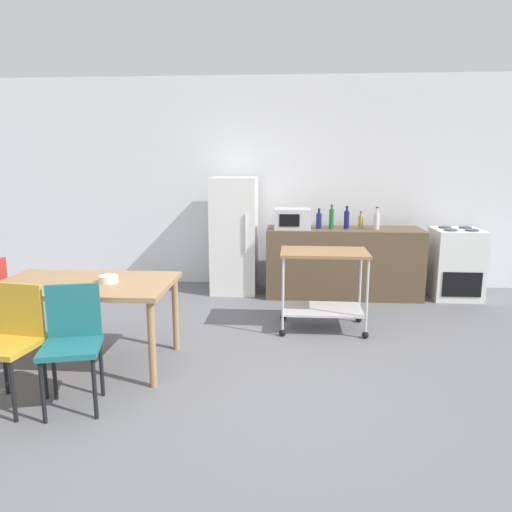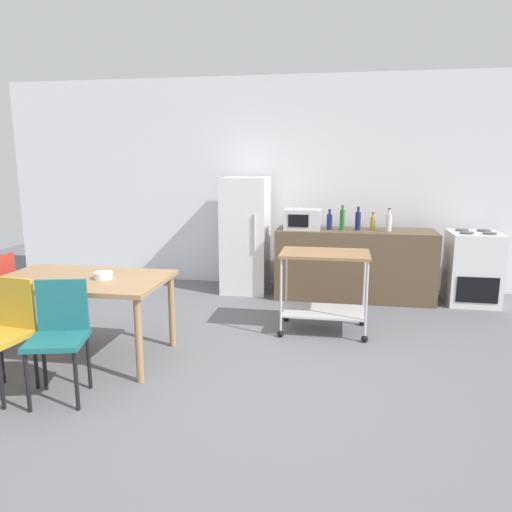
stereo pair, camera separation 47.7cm
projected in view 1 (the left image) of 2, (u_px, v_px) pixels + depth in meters
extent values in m
plane|color=slate|center=(263.00, 380.00, 3.96)|extent=(12.00, 12.00, 0.00)
cube|color=white|center=(277.00, 183.00, 6.80)|extent=(8.40, 0.12, 2.90)
cube|color=brown|center=(343.00, 262.00, 6.35)|extent=(2.00, 0.64, 0.90)
cube|color=#A37A51|center=(84.00, 284.00, 4.14)|extent=(1.50, 0.90, 0.04)
cylinder|color=#A37A51|center=(152.00, 345.00, 3.79)|extent=(0.06, 0.06, 0.71)
cylinder|color=#A37A51|center=(35.00, 310.00, 4.65)|extent=(0.06, 0.06, 0.71)
cylinder|color=#A37A51|center=(176.00, 313.00, 4.55)|extent=(0.06, 0.06, 0.71)
cube|color=#1E666B|center=(71.00, 348.00, 3.42)|extent=(0.49, 0.49, 0.04)
cube|color=#1E666B|center=(74.00, 310.00, 3.55)|extent=(0.38, 0.12, 0.40)
cylinder|color=black|center=(43.00, 393.00, 3.28)|extent=(0.03, 0.03, 0.45)
cylinder|color=black|center=(95.00, 389.00, 3.34)|extent=(0.03, 0.03, 0.45)
cylinder|color=black|center=(54.00, 371.00, 3.61)|extent=(0.03, 0.03, 0.45)
cylinder|color=black|center=(101.00, 368.00, 3.66)|extent=(0.03, 0.03, 0.45)
cylinder|color=black|center=(9.00, 326.00, 4.60)|extent=(0.03, 0.03, 0.45)
cube|color=gold|center=(6.00, 347.00, 3.45)|extent=(0.45, 0.45, 0.04)
cube|color=gold|center=(20.00, 310.00, 3.57)|extent=(0.38, 0.08, 0.40)
cylinder|color=black|center=(13.00, 392.00, 3.30)|extent=(0.03, 0.03, 0.45)
cylinder|color=black|center=(5.00, 367.00, 3.69)|extent=(0.03, 0.03, 0.45)
cylinder|color=black|center=(45.00, 371.00, 3.62)|extent=(0.03, 0.03, 0.45)
cube|color=white|center=(455.00, 264.00, 6.26)|extent=(0.60, 0.60, 0.90)
cube|color=black|center=(462.00, 285.00, 6.01)|extent=(0.48, 0.01, 0.32)
cylinder|color=#47474C|center=(451.00, 230.00, 6.07)|extent=(0.16, 0.16, 0.02)
cylinder|color=#47474C|center=(472.00, 230.00, 6.05)|extent=(0.16, 0.16, 0.02)
cylinder|color=#47474C|center=(445.00, 227.00, 6.30)|extent=(0.16, 0.16, 0.02)
cylinder|color=#47474C|center=(465.00, 227.00, 6.28)|extent=(0.16, 0.16, 0.02)
cube|color=white|center=(234.00, 235.00, 6.49)|extent=(0.60, 0.60, 1.55)
cylinder|color=silver|center=(245.00, 233.00, 6.15)|extent=(0.02, 0.02, 0.50)
cube|color=olive|center=(324.00, 252.00, 5.00)|extent=(0.90, 0.56, 0.03)
cube|color=silver|center=(323.00, 309.00, 5.12)|extent=(0.83, 0.52, 0.02)
cylinder|color=silver|center=(283.00, 294.00, 4.86)|extent=(0.02, 0.02, 0.76)
sphere|color=black|center=(282.00, 333.00, 4.94)|extent=(0.07, 0.07, 0.07)
cylinder|color=silver|center=(367.00, 296.00, 4.80)|extent=(0.02, 0.02, 0.76)
sphere|color=black|center=(365.00, 335.00, 4.88)|extent=(0.07, 0.07, 0.07)
cylinder|color=silver|center=(284.00, 282.00, 5.35)|extent=(0.02, 0.02, 0.76)
sphere|color=black|center=(283.00, 317.00, 5.43)|extent=(0.07, 0.07, 0.07)
cylinder|color=silver|center=(360.00, 283.00, 5.29)|extent=(0.02, 0.02, 0.76)
sphere|color=black|center=(359.00, 319.00, 5.37)|extent=(0.07, 0.07, 0.07)
cube|color=silver|center=(293.00, 219.00, 6.21)|extent=(0.46, 0.34, 0.26)
cube|color=black|center=(289.00, 220.00, 6.04)|extent=(0.25, 0.01, 0.16)
cylinder|color=navy|center=(319.00, 221.00, 6.24)|extent=(0.07, 0.07, 0.20)
cylinder|color=navy|center=(319.00, 211.00, 6.21)|extent=(0.03, 0.03, 0.05)
cylinder|color=black|center=(319.00, 209.00, 6.21)|extent=(0.04, 0.04, 0.01)
cylinder|color=#1E6628|center=(331.00, 219.00, 6.20)|extent=(0.06, 0.06, 0.26)
cylinder|color=#1E6628|center=(332.00, 207.00, 6.17)|extent=(0.03, 0.03, 0.04)
cylinder|color=black|center=(332.00, 205.00, 6.17)|extent=(0.03, 0.03, 0.01)
cylinder|color=navy|center=(347.00, 220.00, 6.22)|extent=(0.07, 0.07, 0.23)
cylinder|color=navy|center=(347.00, 209.00, 6.20)|extent=(0.03, 0.03, 0.06)
cylinder|color=black|center=(347.00, 206.00, 6.19)|extent=(0.04, 0.04, 0.01)
cylinder|color=gold|center=(361.00, 222.00, 6.26)|extent=(0.06, 0.06, 0.17)
cylinder|color=gold|center=(361.00, 214.00, 6.24)|extent=(0.03, 0.03, 0.04)
cylinder|color=black|center=(361.00, 212.00, 6.24)|extent=(0.03, 0.03, 0.01)
cylinder|color=silver|center=(377.00, 221.00, 6.17)|extent=(0.07, 0.07, 0.21)
cylinder|color=silver|center=(377.00, 210.00, 6.14)|extent=(0.03, 0.03, 0.06)
cylinder|color=black|center=(377.00, 208.00, 6.13)|extent=(0.04, 0.04, 0.01)
cylinder|color=white|center=(108.00, 279.00, 4.12)|extent=(0.16, 0.16, 0.06)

